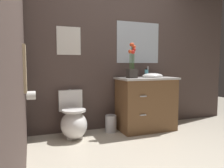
% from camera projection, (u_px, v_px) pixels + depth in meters
% --- Properties ---
extents(ground_plane, '(9.18, 9.18, 0.00)m').
position_uv_depth(ground_plane, '(160.00, 162.00, 2.36)').
color(ground_plane, beige).
extents(wall_back, '(4.28, 0.05, 2.50)m').
position_uv_depth(wall_back, '(124.00, 54.00, 3.68)').
color(wall_back, '#4C3D38').
rests_on(wall_back, ground_plane).
extents(wall_left, '(0.05, 4.02, 2.50)m').
position_uv_depth(wall_left, '(19.00, 47.00, 2.16)').
color(wall_left, '#4C3D38').
rests_on(wall_left, ground_plane).
extents(toilet, '(0.38, 0.59, 0.69)m').
position_uv_depth(toilet, '(73.00, 121.00, 3.17)').
color(toilet, white).
rests_on(toilet, ground_plane).
extents(vanity_cabinet, '(0.94, 0.56, 1.04)m').
position_uv_depth(vanity_cabinet, '(146.00, 103.00, 3.55)').
color(vanity_cabinet, brown).
rests_on(vanity_cabinet, ground_plane).
extents(flower_vase, '(0.14, 0.14, 0.55)m').
position_uv_depth(flower_vase, '(132.00, 66.00, 3.33)').
color(flower_vase, '#38332D').
rests_on(flower_vase, vanity_cabinet).
extents(soap_bottle, '(0.06, 0.06, 0.15)m').
position_uv_depth(soap_bottle, '(146.00, 73.00, 3.62)').
color(soap_bottle, teal).
rests_on(soap_bottle, vanity_cabinet).
extents(trash_bin, '(0.18, 0.18, 0.27)m').
position_uv_depth(trash_bin, '(111.00, 123.00, 3.43)').
color(trash_bin, '#B7B7BC').
rests_on(trash_bin, ground_plane).
extents(wall_poster, '(0.37, 0.01, 0.43)m').
position_uv_depth(wall_poster, '(69.00, 41.00, 3.31)').
color(wall_poster, silver).
extents(wall_mirror, '(0.80, 0.01, 0.70)m').
position_uv_depth(wall_mirror, '(138.00, 43.00, 3.73)').
color(wall_mirror, '#B2BCC6').
extents(hanging_towel, '(0.03, 0.28, 0.52)m').
position_uv_depth(hanging_towel, '(25.00, 69.00, 2.37)').
color(hanging_towel, tan).
extents(toilet_paper_roll, '(0.11, 0.11, 0.11)m').
position_uv_depth(toilet_paper_roll, '(31.00, 95.00, 2.74)').
color(toilet_paper_roll, white).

